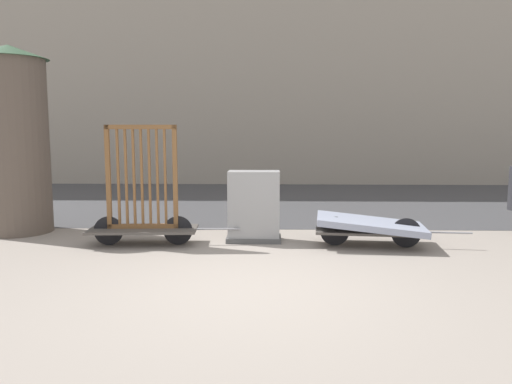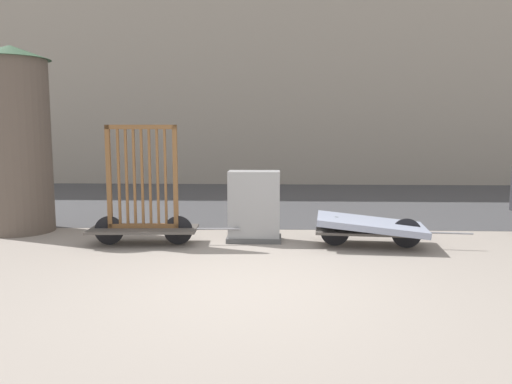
# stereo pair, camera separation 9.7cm
# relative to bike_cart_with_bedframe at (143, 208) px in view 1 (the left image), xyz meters

# --- Properties ---
(ground_plane) EXTENTS (60.00, 60.00, 0.00)m
(ground_plane) POSITION_rel_bike_cart_with_bedframe_xyz_m (1.82, -2.21, -0.61)
(ground_plane) COLOR gray
(road_strip) EXTENTS (56.00, 7.84, 0.01)m
(road_strip) POSITION_rel_bike_cart_with_bedframe_xyz_m (1.82, 5.24, -0.60)
(road_strip) COLOR #424244
(road_strip) RESTS_ON ground_plane
(bike_cart_with_bedframe) EXTENTS (2.44, 0.81, 1.94)m
(bike_cart_with_bedframe) POSITION_rel_bike_cart_with_bedframe_xyz_m (0.00, 0.00, 0.00)
(bike_cart_with_bedframe) COLOR #4C4742
(bike_cart_with_bedframe) RESTS_ON ground_plane
(bike_cart_with_mattress) EXTENTS (2.45, 1.15, 0.49)m
(bike_cart_with_mattress) POSITION_rel_bike_cart_with_bedframe_xyz_m (3.65, -0.00, -0.28)
(bike_cart_with_mattress) COLOR #4C4742
(bike_cart_with_mattress) RESTS_ON ground_plane
(utility_cabinet) EXTENTS (0.91, 0.50, 1.18)m
(utility_cabinet) POSITION_rel_bike_cart_with_bedframe_xyz_m (1.77, 0.34, -0.06)
(utility_cabinet) COLOR #4C4C4C
(utility_cabinet) RESTS_ON ground_plane
(advertising_column) EXTENTS (1.37, 1.37, 3.34)m
(advertising_column) POSITION_rel_bike_cart_with_bedframe_xyz_m (-2.56, 0.97, 1.09)
(advertising_column) COLOR brown
(advertising_column) RESTS_ON ground_plane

